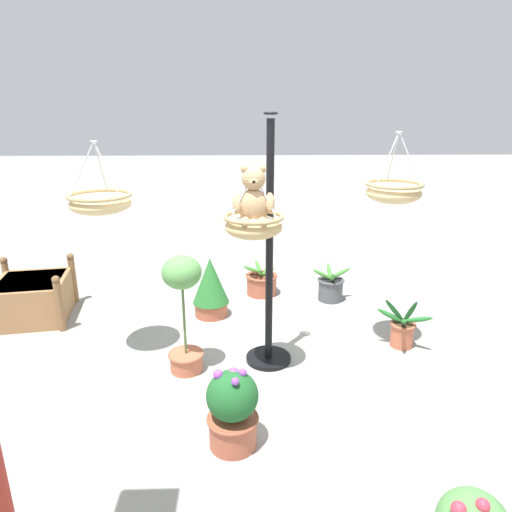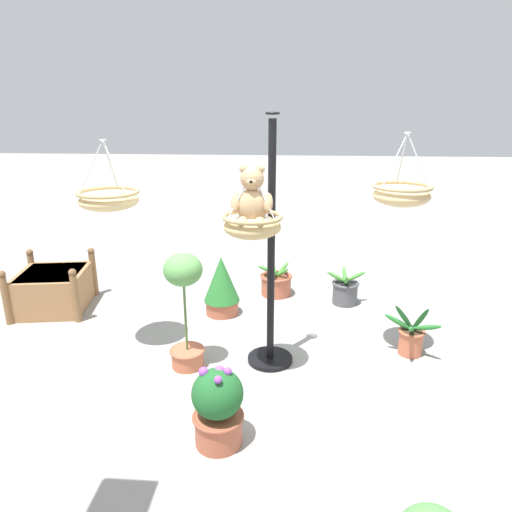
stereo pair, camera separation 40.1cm
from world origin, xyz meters
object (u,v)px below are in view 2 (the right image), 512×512
object	(u,v)px
hanging_basket_right_low	(109,199)
hanging_basket_with_teddy	(252,225)
potted_plant_flowering_red	(276,283)
potted_plant_small_succulent	(218,407)
hanging_basket_left_high	(402,194)
potted_plant_fern_front	(411,337)
potted_plant_broad_leaf	(345,290)
wooden_planter_box	(54,289)
potted_plant_tall_leafy	(222,286)
potted_plant_bushy_green	(185,303)
display_pole_central	(271,293)
teddy_bear	(252,200)

from	to	relation	value
hanging_basket_right_low	hanging_basket_with_teddy	bearing A→B (deg)	164.86
potted_plant_flowering_red	potted_plant_small_succulent	distance (m)	2.88
hanging_basket_left_high	potted_plant_fern_front	world-z (taller)	hanging_basket_left_high
potted_plant_fern_front	potted_plant_flowering_red	distance (m)	2.01
hanging_basket_right_low	potted_plant_broad_leaf	size ratio (longest dim) A/B	1.27
potted_plant_flowering_red	potted_plant_small_succulent	xyz separation A→B (m)	(0.32, 2.86, 0.14)
potted_plant_broad_leaf	wooden_planter_box	bearing A→B (deg)	6.73
potted_plant_fern_front	potted_plant_broad_leaf	size ratio (longest dim) A/B	1.11
wooden_planter_box	potted_plant_flowering_red	bearing A→B (deg)	-166.57
potted_plant_tall_leafy	potted_plant_small_succulent	size ratio (longest dim) A/B	1.13
potted_plant_bushy_green	display_pole_central	bearing A→B (deg)	-168.94
hanging_basket_left_high	potted_plant_tall_leafy	xyz separation A→B (m)	(1.78, -0.86, -1.28)
hanging_basket_with_teddy	potted_plant_tall_leafy	bearing A→B (deg)	-69.62
potted_plant_flowering_red	hanging_basket_right_low	bearing A→B (deg)	45.68
potted_plant_fern_front	potted_plant_small_succulent	world-z (taller)	potted_plant_small_succulent
hanging_basket_left_high	potted_plant_small_succulent	size ratio (longest dim) A/B	1.02
teddy_bear	potted_plant_flowering_red	bearing A→B (deg)	-94.35
hanging_basket_with_teddy	teddy_bear	xyz separation A→B (m)	(0.00, 0.02, 0.22)
wooden_planter_box	potted_plant_small_succulent	size ratio (longest dim) A/B	1.58
display_pole_central	hanging_basket_left_high	bearing A→B (deg)	-170.88
hanging_basket_with_teddy	wooden_planter_box	size ratio (longest dim) A/B	0.55
potted_plant_small_succulent	potted_plant_tall_leafy	bearing A→B (deg)	-82.19
display_pole_central	potted_plant_tall_leafy	distance (m)	1.27
hanging_basket_with_teddy	display_pole_central	bearing A→B (deg)	-120.96
hanging_basket_left_high	potted_plant_broad_leaf	bearing A→B (deg)	-77.74
teddy_bear	hanging_basket_right_low	world-z (taller)	hanging_basket_right_low
potted_plant_fern_front	potted_plant_flowering_red	world-z (taller)	same
potted_plant_flowering_red	potted_plant_broad_leaf	distance (m)	0.91
hanging_basket_with_teddy	hanging_basket_left_high	distance (m)	1.39
display_pole_central	potted_plant_small_succulent	size ratio (longest dim) A/B	3.68
display_pole_central	hanging_basket_right_low	xyz separation A→B (m)	(1.52, -0.12, 0.85)
hanging_basket_with_teddy	potted_plant_fern_front	xyz separation A→B (m)	(-1.55, -0.50, -1.25)
display_pole_central	potted_plant_bushy_green	xyz separation A→B (m)	(0.79, 0.15, -0.05)
hanging_basket_with_teddy	hanging_basket_right_low	distance (m)	1.43
display_pole_central	potted_plant_tall_leafy	size ratio (longest dim) A/B	3.26
hanging_basket_right_low	hanging_basket_left_high	bearing A→B (deg)	-178.63
hanging_basket_left_high	hanging_basket_right_low	xyz separation A→B (m)	(2.68, 0.06, -0.07)
display_pole_central	potted_plant_tall_leafy	xyz separation A→B (m)	(0.63, -1.04, -0.36)
potted_plant_fern_front	potted_plant_flowering_red	size ratio (longest dim) A/B	1.21
potted_plant_flowering_red	potted_plant_bushy_green	distance (m)	2.06
hanging_basket_right_low	potted_plant_fern_front	world-z (taller)	hanging_basket_right_low
potted_plant_fern_front	potted_plant_broad_leaf	bearing A→B (deg)	-66.55
hanging_basket_right_low	wooden_planter_box	bearing A→B (deg)	-37.40
potted_plant_bushy_green	potted_plant_broad_leaf	xyz separation A→B (m)	(-1.67, -1.61, -0.49)
display_pole_central	wooden_planter_box	size ratio (longest dim) A/B	2.33
potted_plant_bushy_green	hanging_basket_left_high	bearing A→B (deg)	-170.09
potted_plant_tall_leafy	potted_plant_bushy_green	bearing A→B (deg)	82.51
display_pole_central	teddy_bear	world-z (taller)	display_pole_central
hanging_basket_with_teddy	hanging_basket_right_low	world-z (taller)	hanging_basket_right_low
hanging_basket_right_low	wooden_planter_box	size ratio (longest dim) A/B	0.64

